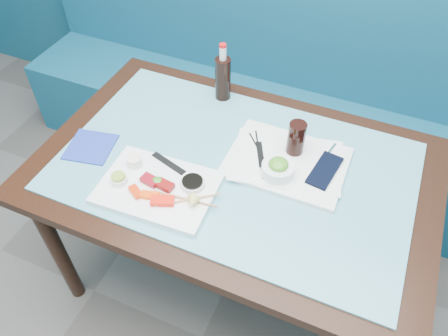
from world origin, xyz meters
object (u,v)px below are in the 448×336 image
at_px(cola_bottle_body, 223,79).
at_px(blue_napkin, 91,147).
at_px(dining_table, 235,182).
at_px(seaweed_bowl, 278,170).
at_px(serving_tray, 286,162).
at_px(sashimi_plate, 158,188).
at_px(booth_bench, 293,110).
at_px(cola_glass, 296,138).

xyz_separation_m(cola_bottle_body, blue_napkin, (-0.33, -0.47, -0.09)).
distance_m(dining_table, blue_napkin, 0.54).
relative_size(seaweed_bowl, cola_bottle_body, 0.62).
bearing_deg(seaweed_bowl, blue_napkin, -168.93).
xyz_separation_m(dining_table, serving_tray, (0.16, 0.08, 0.10)).
relative_size(dining_table, blue_napkin, 8.68).
distance_m(cola_bottle_body, blue_napkin, 0.58).
relative_size(sashimi_plate, cola_bottle_body, 2.12).
relative_size(dining_table, seaweed_bowl, 12.55).
distance_m(booth_bench, blue_napkin, 1.16).
bearing_deg(blue_napkin, serving_tray, 16.83).
bearing_deg(seaweed_bowl, cola_glass, 81.25).
bearing_deg(blue_napkin, cola_glass, 20.68).
distance_m(sashimi_plate, cola_glass, 0.51).
distance_m(cola_glass, blue_napkin, 0.74).
height_order(booth_bench, cola_glass, booth_bench).
bearing_deg(sashimi_plate, cola_glass, 40.11).
xyz_separation_m(serving_tray, seaweed_bowl, (-0.01, -0.07, 0.03)).
bearing_deg(booth_bench, dining_table, -90.00).
bearing_deg(blue_napkin, dining_table, 13.87).
xyz_separation_m(cola_glass, blue_napkin, (-0.69, -0.26, -0.08)).
height_order(dining_table, sashimi_plate, sashimi_plate).
xyz_separation_m(dining_table, seaweed_bowl, (0.15, 0.00, 0.13)).
bearing_deg(booth_bench, cola_bottle_body, -111.15).
bearing_deg(booth_bench, sashimi_plate, -100.43).
height_order(sashimi_plate, cola_bottle_body, cola_bottle_body).
relative_size(booth_bench, cola_bottle_body, 16.70).
xyz_separation_m(serving_tray, cola_bottle_body, (-0.36, 0.26, 0.08)).
bearing_deg(blue_napkin, seaweed_bowl, 11.07).
bearing_deg(cola_bottle_body, dining_table, -60.22).
xyz_separation_m(sashimi_plate, serving_tray, (0.36, 0.29, -0.00)).
distance_m(booth_bench, cola_bottle_body, 0.72).
xyz_separation_m(booth_bench, sashimi_plate, (-0.19, -1.05, 0.39)).
xyz_separation_m(booth_bench, seaweed_bowl, (0.15, -0.84, 0.42)).
bearing_deg(serving_tray, dining_table, -154.56).
height_order(cola_bottle_body, blue_napkin, cola_bottle_body).
bearing_deg(sashimi_plate, blue_napkin, 163.38).
bearing_deg(booth_bench, blue_napkin, -118.22).
distance_m(seaweed_bowl, cola_glass, 0.14).
height_order(sashimi_plate, seaweed_bowl, seaweed_bowl).
bearing_deg(sashimi_plate, booth_bench, 76.70).
bearing_deg(cola_bottle_body, booth_bench, 68.85).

